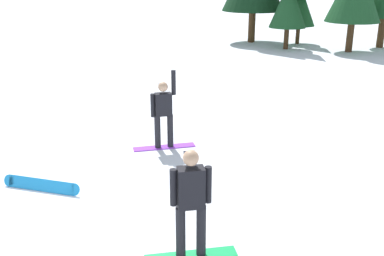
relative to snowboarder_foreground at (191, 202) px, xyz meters
name	(u,v)px	position (x,y,z in m)	size (l,w,h in m)	color
ground_plane	(40,222)	(-2.89, 0.01, -0.96)	(800.00, 800.00, 0.00)	white
snowboarder_foreground	(191,202)	(0.00, 0.00, 0.00)	(1.38, 0.99, 1.79)	#19B259
snowboarder_midground	(164,113)	(-2.29, 4.07, -0.04)	(1.44, 1.11, 1.96)	#993FD8
loose_snowboard_near_left	(41,185)	(-3.65, 1.03, -0.83)	(1.74, 0.25, 0.25)	#1E8CD8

